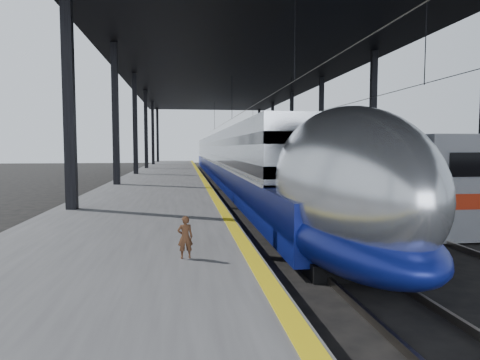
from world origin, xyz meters
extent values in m
plane|color=black|center=(0.00, 0.00, 0.00)|extent=(160.00, 160.00, 0.00)
cube|color=#4C4C4F|center=(-3.50, 20.00, 0.50)|extent=(6.00, 80.00, 1.00)
cube|color=gold|center=(-0.70, 20.00, 1.00)|extent=(0.30, 80.00, 0.01)
cube|color=slate|center=(1.28, 20.00, 0.08)|extent=(0.08, 80.00, 0.16)
cube|color=slate|center=(2.72, 20.00, 0.08)|extent=(0.08, 80.00, 0.16)
cube|color=slate|center=(6.28, 20.00, 0.08)|extent=(0.08, 80.00, 0.16)
cube|color=slate|center=(7.72, 20.00, 0.08)|extent=(0.08, 80.00, 0.16)
cube|color=black|center=(-5.80, 5.00, 4.50)|extent=(0.35, 0.35, 9.00)
cube|color=black|center=(-5.80, 15.00, 4.50)|extent=(0.35, 0.35, 9.00)
cube|color=black|center=(9.60, 15.00, 4.50)|extent=(0.35, 0.35, 9.00)
cube|color=black|center=(-5.80, 25.00, 4.50)|extent=(0.35, 0.35, 9.00)
cube|color=black|center=(9.60, 25.00, 4.50)|extent=(0.35, 0.35, 9.00)
cube|color=black|center=(-5.80, 35.00, 4.50)|extent=(0.35, 0.35, 9.00)
cube|color=black|center=(9.60, 35.00, 4.50)|extent=(0.35, 0.35, 9.00)
cube|color=black|center=(-5.80, 45.00, 4.50)|extent=(0.35, 0.35, 9.00)
cube|color=black|center=(9.60, 45.00, 4.50)|extent=(0.35, 0.35, 9.00)
cube|color=black|center=(-5.80, 55.00, 4.50)|extent=(0.35, 0.35, 9.00)
cube|color=black|center=(9.60, 55.00, 4.50)|extent=(0.35, 0.35, 9.00)
cube|color=black|center=(1.90, 20.00, 9.25)|extent=(18.00, 75.00, 0.45)
cylinder|color=slate|center=(2.00, 20.00, 5.50)|extent=(0.03, 74.00, 0.03)
cylinder|color=slate|center=(7.00, 20.00, 5.50)|extent=(0.03, 74.00, 0.03)
cube|color=#B8BBC0|center=(2.00, 31.77, 2.28)|extent=(2.88, 57.00, 3.97)
cube|color=navy|center=(2.00, 30.27, 1.04)|extent=(2.96, 62.00, 1.54)
cube|color=silver|center=(2.00, 31.77, 1.84)|extent=(2.98, 57.00, 0.10)
cube|color=black|center=(2.00, 31.77, 3.43)|extent=(2.92, 57.00, 0.42)
cube|color=black|center=(2.00, 31.77, 2.28)|extent=(2.92, 57.00, 0.42)
ellipsoid|color=#B8BBC0|center=(2.00, 0.27, 2.13)|extent=(2.88, 8.40, 3.97)
ellipsoid|color=navy|center=(2.00, 0.27, 0.99)|extent=(2.96, 8.40, 1.69)
ellipsoid|color=black|center=(2.00, -2.33, 2.93)|extent=(1.49, 2.20, 0.89)
cube|color=black|center=(2.00, 0.27, 0.20)|extent=(2.18, 2.60, 0.40)
cube|color=black|center=(2.00, 22.27, 0.20)|extent=(2.18, 2.60, 0.40)
cube|color=navy|center=(7.00, 11.15, 1.80)|extent=(2.52, 18.00, 3.42)
cube|color=gray|center=(7.00, 2.75, 1.80)|extent=(2.57, 1.20, 3.47)
cube|color=black|center=(7.00, 2.13, 2.57)|extent=(1.53, 0.06, 0.77)
cube|color=#9E210C|center=(7.00, 2.13, 1.40)|extent=(1.08, 0.06, 0.50)
cube|color=gray|center=(7.00, 30.15, 1.80)|extent=(2.52, 18.00, 3.42)
cube|color=gray|center=(7.00, 49.15, 1.80)|extent=(2.52, 18.00, 3.42)
cube|color=black|center=(7.00, 5.15, 0.18)|extent=(1.98, 2.40, 0.36)
cube|color=black|center=(7.00, 27.15, 0.18)|extent=(1.98, 2.40, 0.36)
imported|color=#482918|center=(-1.97, -2.15, 1.41)|extent=(0.32, 0.23, 0.81)
camera|label=1|loc=(-1.99, -10.20, 3.10)|focal=32.00mm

